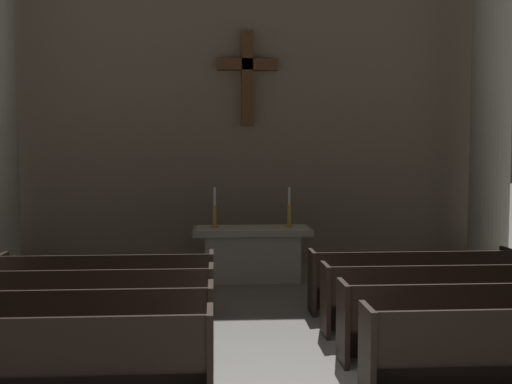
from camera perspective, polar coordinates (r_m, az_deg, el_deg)
pew_left_row_1 at (r=6.24m, az=-18.81°, el=-14.66°), size 3.10×0.50×0.95m
pew_left_row_2 at (r=7.27m, az=-16.51°, el=-11.96°), size 3.10×0.50×0.95m
pew_left_row_3 at (r=8.33m, az=-14.81°, el=-9.92°), size 3.10×0.50×0.95m
pew_left_row_4 at (r=9.40m, az=-13.52°, el=-8.34°), size 3.10×0.50×0.95m
pew_right_row_2 at (r=7.70m, az=19.39°, el=-11.13°), size 3.10×0.50×0.95m
pew_right_row_3 at (r=8.71m, az=16.46°, el=-9.35°), size 3.10×0.50×0.95m
pew_right_row_4 at (r=9.73m, az=14.16°, el=-7.93°), size 3.10×0.50×0.95m
column_right_third at (r=13.34m, az=20.83°, el=5.60°), size 1.19×1.19×6.00m
altar at (r=11.68m, az=-0.36°, el=-5.59°), size 2.20×0.90×1.01m
candlestick_left at (r=11.56m, az=-3.83°, el=-2.08°), size 0.16×0.16×0.76m
candlestick_right at (r=11.64m, az=3.08°, el=-2.04°), size 0.16×0.16×0.76m
apse_with_cross at (r=13.46m, az=-0.87°, el=8.78°), size 10.96×0.49×7.21m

